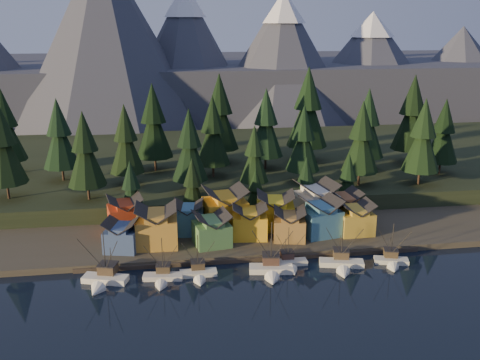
{
  "coord_description": "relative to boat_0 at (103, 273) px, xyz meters",
  "views": [
    {
      "loc": [
        -19.36,
        -95.59,
        53.17
      ],
      "look_at": [
        -0.74,
        30.0,
        15.14
      ],
      "focal_mm": 40.0,
      "sensor_mm": 36.0,
      "label": 1
    }
  ],
  "objects": [
    {
      "name": "dock",
      "position": [
        32.92,
        7.75,
        -2.03
      ],
      "size": [
        80.0,
        4.0,
        1.0
      ],
      "primitive_type": "cube",
      "color": "#41372E",
      "rests_on": "ground"
    },
    {
      "name": "house_back_4",
      "position": [
        53.3,
        25.63,
        4.62
      ],
      "size": [
        11.36,
        11.04,
        10.77
      ],
      "rotation": [
        0.0,
        0.0,
        0.17
      ],
      "color": "beige",
      "rests_on": "shore_strip"
    },
    {
      "name": "tree_hill_15",
      "position": [
        32.92,
        73.25,
        20.17
      ],
      "size": [
        13.11,
        13.11,
        30.55
      ],
      "color": "#332319",
      "rests_on": "hillside"
    },
    {
      "name": "boat_5",
      "position": [
        52.14,
        0.15,
        -0.29
      ],
      "size": [
        10.56,
        11.09,
        11.79
      ],
      "rotation": [
        0.0,
        0.0,
        -0.23
      ],
      "color": "silver",
      "rests_on": "ground"
    },
    {
      "name": "boat_0",
      "position": [
        0.0,
        0.0,
        0.0
      ],
      "size": [
        10.28,
        10.94,
        12.63
      ],
      "rotation": [
        0.0,
        0.0,
        -0.29
      ],
      "color": "white",
      "rests_on": "ground"
    },
    {
      "name": "tree_hill_3",
      "position": [
        2.92,
        51.25,
        16.77
      ],
      "size": [
        10.45,
        10.45,
        24.33
      ],
      "color": "#332319",
      "rests_on": "hillside"
    },
    {
      "name": "tree_shore_1",
      "position": [
        20.92,
        31.25,
        8.4
      ],
      "size": [
        7.41,
        7.41,
        17.27
      ],
      "color": "#332319",
      "rests_on": "shore_strip"
    },
    {
      "name": "tree_hill_1",
      "position": [
        -17.08,
        59.25,
        17.3
      ],
      "size": [
        10.86,
        10.86,
        25.3
      ],
      "color": "#332319",
      "rests_on": "hillside"
    },
    {
      "name": "tree_hill_12",
      "position": [
        78.92,
        57.25,
        18.09
      ],
      "size": [
        11.48,
        11.48,
        26.75
      ],
      "color": "#332319",
      "rests_on": "hillside"
    },
    {
      "name": "tree_shore_3",
      "position": [
        51.92,
        31.25,
        7.94
      ],
      "size": [
        7.05,
        7.05,
        16.42
      ],
      "color": "#332319",
      "rests_on": "shore_strip"
    },
    {
      "name": "tree_hill_11",
      "position": [
        70.92,
        41.25,
        17.3
      ],
      "size": [
        10.87,
        10.87,
        25.31
      ],
      "color": "#332319",
      "rests_on": "hillside"
    },
    {
      "name": "house_back_3",
      "position": [
        41.45,
        22.02,
        3.99
      ],
      "size": [
        10.6,
        9.74,
        9.57
      ],
      "rotation": [
        0.0,
        0.0,
        -0.16
      ],
      "color": "yellow",
      "rests_on": "shore_strip"
    },
    {
      "name": "mountain_ridge",
      "position": [
        28.72,
        204.84,
        23.52
      ],
      "size": [
        560.0,
        190.0,
        90.0
      ],
      "color": "#4B4E61",
      "rests_on": "ground"
    },
    {
      "name": "tree_shore_2",
      "position": [
        37.92,
        31.25,
        6.4
      ],
      "size": [
        5.85,
        5.85,
        13.63
      ],
      "color": "#332319",
      "rests_on": "shore_strip"
    },
    {
      "name": "boat_6",
      "position": [
        63.84,
        0.06,
        -0.42
      ],
      "size": [
        8.28,
        8.85,
        10.42
      ],
      "rotation": [
        0.0,
        0.0,
        -0.27
      ],
      "color": "silver",
      "rests_on": "ground"
    },
    {
      "name": "ground",
      "position": [
        32.92,
        -8.75,
        -2.53
      ],
      "size": [
        500.0,
        500.0,
        0.0
      ],
      "primitive_type": "plane",
      "color": "black",
      "rests_on": "ground"
    },
    {
      "name": "house_back_0",
      "position": [
        3.45,
        25.89,
        3.76
      ],
      "size": [
        9.76,
        9.5,
        9.13
      ],
      "rotation": [
        0.0,
        0.0,
        0.19
      ],
      "color": "#A03318",
      "rests_on": "shore_strip"
    },
    {
      "name": "shore_strip",
      "position": [
        32.92,
        31.25,
        -1.78
      ],
      "size": [
        400.0,
        50.0,
        1.5
      ],
      "primitive_type": "cube",
      "color": "#3B372B",
      "rests_on": "ground"
    },
    {
      "name": "boat_1",
      "position": [
        12.29,
        -0.42,
        -0.56
      ],
      "size": [
        8.95,
        9.57,
        10.29
      ],
      "rotation": [
        0.0,
        0.0,
        -0.12
      ],
      "color": "beige",
      "rests_on": "ground"
    },
    {
      "name": "house_front_3",
      "position": [
        33.94,
        17.21,
        3.43
      ],
      "size": [
        9.1,
        8.75,
        8.49
      ],
      "rotation": [
        0.0,
        0.0,
        -0.1
      ],
      "color": "gold",
      "rests_on": "shore_strip"
    },
    {
      "name": "tree_hill_8",
      "position": [
        46.92,
        63.25,
        18.01
      ],
      "size": [
        11.42,
        11.42,
        26.61
      ],
      "color": "#332319",
      "rests_on": "hillside"
    },
    {
      "name": "house_back_5",
      "position": [
        60.45,
        23.61,
        3.58
      ],
      "size": [
        8.56,
        8.65,
        8.8
      ],
      "rotation": [
        0.0,
        0.0,
        0.1
      ],
      "color": "#935934",
      "rests_on": "shore_strip"
    },
    {
      "name": "tree_shore_4",
      "position": [
        63.92,
        31.25,
        8.09
      ],
      "size": [
        7.17,
        7.17,
        16.71
      ],
      "color": "#332319",
      "rests_on": "shore_strip"
    },
    {
      "name": "boat_2",
      "position": [
        20.06,
        0.21,
        -0.51
      ],
      "size": [
        8.22,
        8.95,
        10.27
      ],
      "rotation": [
        0.0,
        0.0,
        0.01
      ],
      "color": "silver",
      "rests_on": "ground"
    },
    {
      "name": "tree_hill_7",
      "position": [
        38.92,
        39.25,
        14.06
      ],
      "size": [
        8.33,
        8.33,
        19.39
      ],
      "color": "#332319",
      "rests_on": "hillside"
    },
    {
      "name": "tree_hill_4",
      "position": [
        10.92,
        66.25,
        19.05
      ],
      "size": [
        12.23,
        12.23,
        28.5
      ],
      "color": "#332319",
      "rests_on": "hillside"
    },
    {
      "name": "house_front_1",
      "position": [
        11.32,
        15.44,
        4.21
      ],
      "size": [
        9.84,
        9.46,
        9.98
      ],
      "rotation": [
        0.0,
        0.0,
        -0.02
      ],
      "color": "#B8842F",
      "rests_on": "shore_strip"
    },
    {
      "name": "tree_hill_14",
      "position": [
        96.92,
        63.25,
        20.0
      ],
      "size": [
        12.98,
        12.98,
        30.23
      ],
      "color": "#332319",
      "rests_on": "hillside"
    },
    {
      "name": "house_front_0",
      "position": [
        3.17,
        13.7,
        2.88
      ],
      "size": [
        8.82,
        8.51,
        7.45
      ],
      "rotation": [
        0.0,
        0.0,
        -0.22
      ],
      "color": "navy",
      "rests_on": "shore_strip"
    },
    {
      "name": "hillside",
      "position": [
        32.92,
        81.25,
        0.47
      ],
      "size": [
        420.0,
        100.0,
        6.0
      ],
      "primitive_type": "cube",
      "color": "black",
      "rests_on": "ground"
    },
    {
      "name": "tree_hill_5",
      "position": [
        20.92,
        41.25,
        16.69
      ],
      "size": [
        10.38,
        10.38,
        24.18
      ],
      "color": "#332319",
      "rests_on": "hillside"
    },
    {
      "name": "house_front_4",
      "position": [
        43.46,
        14.81,
        3.06
      ],
      "size": [
        9.04,
        9.51,
        7.79
      ],
      "rotation": [
        0.0,
        0.0,
        -0.2
      ],
      "color": "olive",
      "rests_on": "shore_strip"
    },
    {
      "name": "tree_hill_16",
      "position": [
        -35.08,
        69.25,
        18.43
      ],
      "size": [
        11.75,
        11.75,
        27.37
      ],
      "color": "#332319",
      "rests_on": "hillside"
    },
    {
      "name": "tree_hill_9",
      "position": [
        54.92,
        46.25,
        16.44
      ],
      "size": [
        10.19,
        10.19,
        23.74
      ],
      "color": "#332319",
      "rests_on": "hillside"
    },
    {
      "name": "tree_hill_13",
      "position": [
        88.92,
        39.25,
        17.63
      ],
      "size": [
        11.12,
        11.12,
        25.9
      ],
      "color": "#332319",
      "rests_on": "hillside"
    },
    {
      "name": "tree_shore_0",
      "position": [
        4.92,
        31.25,
        8.36
      ],
      "size": [
        7.38,
        7.38,
        17.2
      ],
      "color": "#332319",
      "rests_on": "shore_strip"
    },
    {
      "name": "tree_hill_2",
      "position": [
        -7.08,
        39.25,
        16.85
      ],
      "size": [
        10.51,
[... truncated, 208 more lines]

